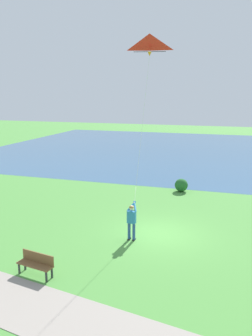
% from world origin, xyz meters
% --- Properties ---
extents(ground_plane, '(120.00, 120.00, 0.00)m').
position_xyz_m(ground_plane, '(0.00, 0.00, 0.00)').
color(ground_plane, '#4C8E3D').
extents(lake_water, '(36.00, 44.00, 0.01)m').
position_xyz_m(lake_water, '(26.47, 4.00, 0.00)').
color(lake_water, '#385B7F').
rests_on(lake_water, ground).
extents(walkway_path, '(7.68, 31.95, 0.02)m').
position_xyz_m(walkway_path, '(-7.22, 2.00, 0.01)').
color(walkway_path, gray).
rests_on(walkway_path, ground).
extents(person_kite_flyer, '(0.62, 0.52, 1.83)m').
position_xyz_m(person_kite_flyer, '(-1.06, 1.11, 1.05)').
color(person_kite_flyer, '#232328').
rests_on(person_kite_flyer, ground).
extents(flying_kite, '(2.27, 1.75, 7.82)m').
position_xyz_m(flying_kite, '(1.13, 0.91, 9.09)').
color(flying_kite, red).
extents(park_bench_near_walkway, '(0.68, 1.55, 0.88)m').
position_xyz_m(park_bench_near_walkway, '(-5.24, 3.69, 0.51)').
color(park_bench_near_walkway, brown).
rests_on(park_bench_near_walkway, ground).
extents(lakeside_shrub, '(0.91, 0.92, 0.92)m').
position_xyz_m(lakeside_shrub, '(7.90, 0.07, 0.46)').
color(lakeside_shrub, '#236028').
rests_on(lakeside_shrub, ground).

